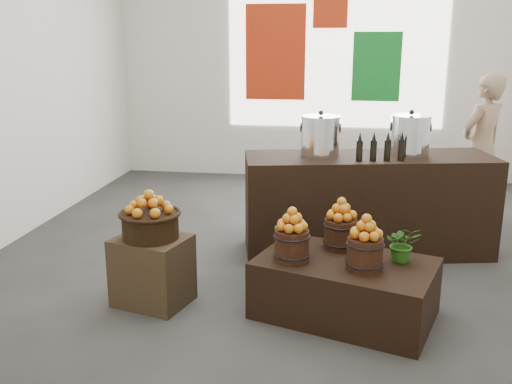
# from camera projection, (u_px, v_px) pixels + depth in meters

# --- Properties ---
(ground) EXTENTS (7.00, 7.00, 0.00)m
(ground) POSITION_uv_depth(u_px,v_px,m) (293.00, 258.00, 5.64)
(ground) COLOR #3C3C39
(ground) RESTS_ON ground
(back_wall) EXTENTS (6.00, 0.04, 4.00)m
(back_wall) POSITION_uv_depth(u_px,v_px,m) (316.00, 46.00, 8.46)
(back_wall) COLOR silver
(back_wall) RESTS_ON ground
(back_opening) EXTENTS (3.20, 0.02, 2.40)m
(back_opening) POSITION_uv_depth(u_px,v_px,m) (336.00, 46.00, 8.40)
(back_opening) COLOR white
(back_opening) RESTS_ON back_wall
(deco_red_left) EXTENTS (0.90, 0.04, 1.40)m
(deco_red_left) POSITION_uv_depth(u_px,v_px,m) (275.00, 52.00, 8.55)
(deco_red_left) COLOR #AD280D
(deco_red_left) RESTS_ON back_wall
(deco_green_right) EXTENTS (0.70, 0.04, 1.00)m
(deco_green_right) POSITION_uv_depth(u_px,v_px,m) (376.00, 67.00, 8.38)
(deco_green_right) COLOR #117222
(deco_green_right) RESTS_ON back_wall
(deco_red_upper) EXTENTS (0.50, 0.04, 0.50)m
(deco_red_upper) POSITION_uv_depth(u_px,v_px,m) (330.00, 10.00, 8.27)
(deco_red_upper) COLOR #AD280D
(deco_red_upper) RESTS_ON back_wall
(crate) EXTENTS (0.66, 0.59, 0.56)m
(crate) POSITION_uv_depth(u_px,v_px,m) (153.00, 270.00, 4.62)
(crate) COLOR #463421
(crate) RESTS_ON ground
(wicker_basket) EXTENTS (0.45, 0.45, 0.20)m
(wicker_basket) POSITION_uv_depth(u_px,v_px,m) (150.00, 226.00, 4.52)
(wicker_basket) COLOR black
(wicker_basket) RESTS_ON crate
(apples_in_basket) EXTENTS (0.35, 0.35, 0.19)m
(apples_in_basket) POSITION_uv_depth(u_px,v_px,m) (149.00, 202.00, 4.47)
(apples_in_basket) COLOR #A90705
(apples_in_basket) RESTS_ON wicker_basket
(display_table) EXTENTS (1.50, 1.18, 0.46)m
(display_table) POSITION_uv_depth(u_px,v_px,m) (345.00, 288.00, 4.41)
(display_table) COLOR black
(display_table) RESTS_ON ground
(apple_bucket_front_left) EXTENTS (0.26, 0.26, 0.24)m
(apple_bucket_front_left) POSITION_uv_depth(u_px,v_px,m) (292.00, 245.00, 4.33)
(apple_bucket_front_left) COLOR #3A1D0F
(apple_bucket_front_left) RESTS_ON display_table
(apples_in_bucket_front_left) EXTENTS (0.20, 0.20, 0.18)m
(apples_in_bucket_front_left) POSITION_uv_depth(u_px,v_px,m) (292.00, 219.00, 4.27)
(apples_in_bucket_front_left) COLOR #A90705
(apples_in_bucket_front_left) RESTS_ON apple_bucket_front_left
(apple_bucket_front_right) EXTENTS (0.26, 0.26, 0.24)m
(apple_bucket_front_right) POSITION_uv_depth(u_px,v_px,m) (365.00, 254.00, 4.16)
(apple_bucket_front_right) COLOR #3A1D0F
(apple_bucket_front_right) RESTS_ON display_table
(apples_in_bucket_front_right) EXTENTS (0.20, 0.20, 0.18)m
(apples_in_bucket_front_right) POSITION_uv_depth(u_px,v_px,m) (366.00, 227.00, 4.11)
(apples_in_bucket_front_right) COLOR #A90705
(apples_in_bucket_front_right) RESTS_ON apple_bucket_front_right
(apple_bucket_rear) EXTENTS (0.26, 0.26, 0.24)m
(apple_bucket_rear) POSITION_uv_depth(u_px,v_px,m) (340.00, 234.00, 4.59)
(apple_bucket_rear) COLOR #3A1D0F
(apple_bucket_rear) RESTS_ON display_table
(apples_in_bucket_rear) EXTENTS (0.20, 0.20, 0.18)m
(apples_in_bucket_rear) POSITION_uv_depth(u_px,v_px,m) (341.00, 209.00, 4.53)
(apples_in_bucket_rear) COLOR #A90705
(apples_in_bucket_rear) RESTS_ON apple_bucket_rear
(herb_garnish_right) EXTENTS (0.28, 0.24, 0.29)m
(herb_garnish_right) POSITION_uv_depth(u_px,v_px,m) (403.00, 244.00, 4.30)
(herb_garnish_right) COLOR #225612
(herb_garnish_right) RESTS_ON display_table
(herb_garnish_left) EXTENTS (0.20, 0.18, 0.30)m
(herb_garnish_left) POSITION_uv_depth(u_px,v_px,m) (284.00, 225.00, 4.73)
(herb_garnish_left) COLOR #225612
(herb_garnish_left) RESTS_ON display_table
(counter) EXTENTS (2.53, 1.24, 0.99)m
(counter) POSITION_uv_depth(u_px,v_px,m) (367.00, 204.00, 5.70)
(counter) COLOR black
(counter) RESTS_ON ground
(stock_pot_left) EXTENTS (0.37, 0.37, 0.37)m
(stock_pot_left) POSITION_uv_depth(u_px,v_px,m) (320.00, 137.00, 5.49)
(stock_pot_left) COLOR silver
(stock_pot_left) RESTS_ON counter
(stock_pot_center) EXTENTS (0.37, 0.37, 0.37)m
(stock_pot_center) POSITION_uv_depth(u_px,v_px,m) (410.00, 137.00, 5.54)
(stock_pot_center) COLOR silver
(stock_pot_center) RESTS_ON counter
(oil_cruets) EXTENTS (0.36, 0.14, 0.28)m
(oil_cruets) POSITION_uv_depth(u_px,v_px,m) (377.00, 146.00, 5.30)
(oil_cruets) COLOR black
(oil_cruets) RESTS_ON counter
(shopper) EXTENTS (0.75, 0.73, 1.73)m
(shopper) POSITION_uv_depth(u_px,v_px,m) (481.00, 148.00, 6.68)
(shopper) COLOR #93765A
(shopper) RESTS_ON ground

